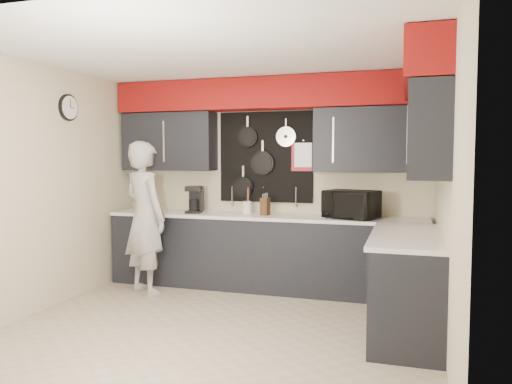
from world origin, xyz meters
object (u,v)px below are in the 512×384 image
(person, at_px, (145,218))
(utensil_crock, at_px, (247,207))
(knife_block, at_px, (265,206))
(coffee_maker, at_px, (195,199))
(microwave, at_px, (351,204))

(person, bearing_deg, utensil_crock, -120.71)
(knife_block, relative_size, person, 0.12)
(utensil_crock, relative_size, coffee_maker, 0.44)
(microwave, bearing_deg, person, -147.72)
(microwave, distance_m, knife_block, 1.04)
(knife_block, xyz_separation_m, coffee_maker, (-0.92, -0.01, 0.07))
(microwave, height_order, coffee_maker, coffee_maker)
(microwave, height_order, person, person)
(knife_block, distance_m, coffee_maker, 0.93)
(coffee_maker, xyz_separation_m, person, (-0.41, -0.54, -0.19))
(utensil_crock, distance_m, coffee_maker, 0.68)
(knife_block, height_order, person, person)
(coffee_maker, distance_m, person, 0.70)
(utensil_crock, xyz_separation_m, coffee_maker, (-0.66, -0.12, 0.10))
(utensil_crock, bearing_deg, person, -147.94)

